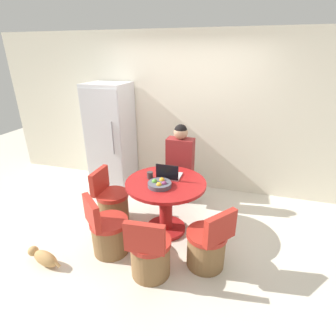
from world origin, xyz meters
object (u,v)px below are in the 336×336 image
(refrigerator, at_px, (111,137))
(chair_near_left_corner, at_px, (109,233))
(fruit_bowl, at_px, (160,184))
(chair_near_right_corner, at_px, (207,246))
(person_seated, at_px, (181,162))
(laptop, at_px, (169,175))
(chair_near_camera, at_px, (150,255))
(cat, at_px, (44,257))
(dining_table, at_px, (166,198))
(chair_left_side, at_px, (112,204))

(refrigerator, xyz_separation_m, chair_near_left_corner, (0.80, -1.69, -0.64))
(chair_near_left_corner, distance_m, fruit_bowl, 0.85)
(chair_near_right_corner, distance_m, fruit_bowl, 0.92)
(person_seated, relative_size, laptop, 4.45)
(chair_near_camera, height_order, chair_near_right_corner, same)
(chair_near_right_corner, relative_size, person_seated, 0.59)
(cat, bearing_deg, chair_near_right_corner, -153.51)
(chair_near_camera, distance_m, chair_near_left_corner, 0.63)
(dining_table, distance_m, chair_left_side, 0.85)
(laptop, bearing_deg, cat, 45.04)
(cat, bearing_deg, chair_near_camera, -159.71)
(chair_near_camera, xyz_separation_m, person_seated, (-0.05, 1.55, 0.46))
(chair_left_side, height_order, fruit_bowl, fruit_bowl)
(dining_table, height_order, chair_near_right_corner, chair_near_right_corner)
(chair_near_right_corner, xyz_separation_m, cat, (-1.80, -0.53, -0.17))
(chair_near_right_corner, distance_m, laptop, 1.04)
(refrigerator, bearing_deg, dining_table, -39.13)
(person_seated, distance_m, laptop, 0.61)
(person_seated, bearing_deg, chair_near_right_corner, 116.73)
(refrigerator, height_order, chair_near_camera, refrigerator)
(dining_table, distance_m, person_seated, 0.77)
(chair_left_side, bearing_deg, laptop, -80.77)
(laptop, bearing_deg, dining_table, 88.00)
(chair_near_left_corner, distance_m, laptop, 1.06)
(fruit_bowl, bearing_deg, dining_table, 76.57)
(chair_left_side, xyz_separation_m, laptop, (0.82, 0.13, 0.52))
(chair_near_left_corner, height_order, laptop, laptop)
(refrigerator, distance_m, person_seated, 1.40)
(chair_near_camera, height_order, person_seated, person_seated)
(refrigerator, distance_m, laptop, 1.64)
(person_seated, height_order, cat, person_seated)
(chair_left_side, bearing_deg, refrigerator, 26.06)
(chair_near_right_corner, bearing_deg, fruit_bowl, -79.73)
(refrigerator, bearing_deg, chair_left_side, -64.33)
(cat, bearing_deg, chair_near_left_corner, -136.04)
(chair_left_side, relative_size, person_seated, 0.59)
(person_seated, xyz_separation_m, cat, (-1.17, -1.77, -0.62))
(chair_near_left_corner, bearing_deg, dining_table, -90.00)
(chair_near_right_corner, relative_size, fruit_bowl, 2.65)
(dining_table, bearing_deg, chair_near_left_corner, -131.10)
(refrigerator, distance_m, chair_near_camera, 2.44)
(refrigerator, bearing_deg, chair_near_right_corner, -38.81)
(refrigerator, bearing_deg, chair_near_camera, -53.54)
(cat, bearing_deg, fruit_bowl, -131.65)
(chair_near_camera, relative_size, chair_near_right_corner, 1.00)
(dining_table, relative_size, person_seated, 0.79)
(refrigerator, xyz_separation_m, chair_near_right_corner, (1.97, -1.58, -0.64))
(refrigerator, height_order, person_seated, refrigerator)
(chair_left_side, height_order, cat, chair_left_side)
(dining_table, bearing_deg, cat, -138.31)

